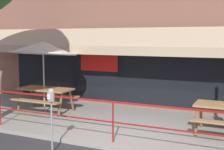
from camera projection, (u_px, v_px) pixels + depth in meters
The scene contains 6 objects.
ground_plane at pixel (107, 150), 6.99m from camera, with size 120.00×120.00×0.00m, color #2D2D30.
patio_deck at pixel (138, 126), 8.78m from camera, with size 15.00×4.00×0.10m, color gray.
patio_railing at pixel (113, 113), 7.16m from camera, with size 13.84×0.04×0.97m.
picnic_table_left at pixel (45, 93), 10.24m from camera, with size 1.80×1.42×0.76m.
patio_umbrella_left at pixel (43, 48), 10.01m from camera, with size 2.14×2.14×2.40m.
parking_meter_near at pixel (51, 101), 6.76m from camera, with size 0.15×0.16×1.42m.
Camera 1 is at (2.93, -6.06, 2.52)m, focal length 50.00 mm.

